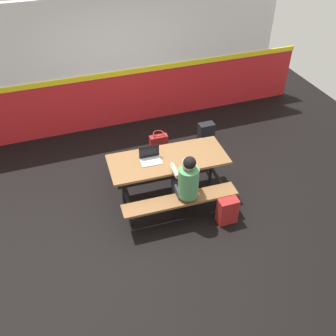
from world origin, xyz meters
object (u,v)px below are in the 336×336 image
at_px(laptop_silver, 150,158).
at_px(satchel_spare, 206,133).
at_px(picnic_table_main, 168,167).
at_px(backpack_dark, 227,211).
at_px(tote_bag_bright, 159,143).
at_px(student_nearer, 187,181).

bearing_deg(laptop_silver, satchel_spare, 37.28).
xyz_separation_m(picnic_table_main, backpack_dark, (0.65, -0.88, -0.36)).
relative_size(picnic_table_main, backpack_dark, 4.28).
height_order(backpack_dark, tote_bag_bright, backpack_dark).
bearing_deg(tote_bag_bright, laptop_silver, -113.67).
relative_size(student_nearer, tote_bag_bright, 2.81).
xyz_separation_m(laptop_silver, backpack_dark, (0.92, -0.93, -0.57)).
distance_m(student_nearer, laptop_silver, 0.71).
relative_size(student_nearer, backpack_dark, 2.74).
distance_m(laptop_silver, backpack_dark, 1.43).
bearing_deg(satchel_spare, student_nearer, -122.55).
height_order(laptop_silver, tote_bag_bright, laptop_silver).
bearing_deg(backpack_dark, satchel_spare, 75.06).
xyz_separation_m(student_nearer, satchel_spare, (1.10, 1.72, -0.49)).
distance_m(picnic_table_main, laptop_silver, 0.35).
xyz_separation_m(student_nearer, tote_bag_bright, (0.13, 1.74, -0.51)).
bearing_deg(picnic_table_main, satchel_spare, 44.28).
bearing_deg(satchel_spare, tote_bag_bright, 179.13).
height_order(laptop_silver, satchel_spare, laptop_silver).
distance_m(backpack_dark, tote_bag_bright, 2.10).
bearing_deg(satchel_spare, picnic_table_main, -135.72).
xyz_separation_m(student_nearer, backpack_dark, (0.55, -0.32, -0.49)).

